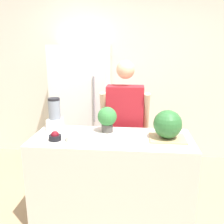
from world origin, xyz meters
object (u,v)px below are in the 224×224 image
(refrigerator, at_px, (82,106))
(person, at_px, (125,127))
(watermelon, at_px, (168,124))
(bowl_cream, at_px, (73,137))
(bowl_cherries, at_px, (55,137))
(blender, at_px, (55,115))
(potted_plant, at_px, (107,118))

(refrigerator, relative_size, person, 1.10)
(watermelon, xyz_separation_m, bowl_cream, (-0.89, -0.13, -0.12))
(watermelon, distance_m, bowl_cherries, 1.09)
(bowl_cherries, xyz_separation_m, blender, (-0.10, 0.31, 0.12))
(bowl_cream, bearing_deg, refrigerator, 98.96)
(refrigerator, distance_m, potted_plant, 1.25)
(bowl_cherries, xyz_separation_m, potted_plant, (0.47, 0.29, 0.12))
(person, height_order, bowl_cherries, person)
(refrigerator, height_order, blender, refrigerator)
(person, bearing_deg, watermelon, -51.65)
(watermelon, relative_size, blender, 0.79)
(bowl_cream, height_order, potted_plant, potted_plant)
(watermelon, relative_size, bowl_cherries, 2.30)
(bowl_cherries, bearing_deg, bowl_cream, 1.88)
(blender, bearing_deg, refrigerator, 87.29)
(refrigerator, distance_m, blender, 1.12)
(watermelon, distance_m, potted_plant, 0.62)
(bowl_cream, bearing_deg, bowl_cherries, -178.12)
(blender, height_order, potted_plant, blender)
(person, height_order, blender, person)
(refrigerator, relative_size, potted_plant, 6.74)
(refrigerator, distance_m, person, 1.01)
(refrigerator, height_order, bowl_cherries, refrigerator)
(refrigerator, relative_size, bowl_cherries, 15.08)
(person, xyz_separation_m, blender, (-0.73, -0.37, 0.24))
(bowl_cream, relative_size, potted_plant, 0.56)
(person, relative_size, watermelon, 5.95)
(bowl_cherries, relative_size, potted_plant, 0.45)
(refrigerator, bearing_deg, person, -47.22)
(bowl_cream, height_order, blender, blender)
(person, height_order, watermelon, person)
(refrigerator, bearing_deg, watermelon, -49.04)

